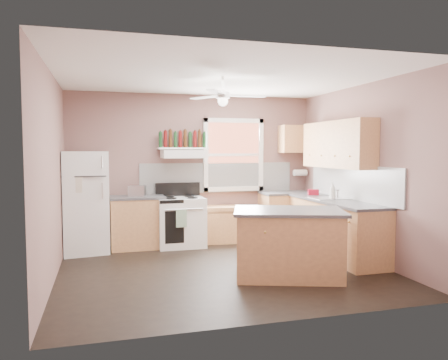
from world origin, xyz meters
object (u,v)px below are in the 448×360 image
object	(u,v)px
cart	(222,224)
island	(288,245)
stove	(181,222)
toaster	(137,191)
refrigerator	(84,202)

from	to	relation	value
cart	island	bearing A→B (deg)	-76.54
stove	cart	xyz separation A→B (m)	(0.79, 0.14, -0.10)
toaster	island	bearing A→B (deg)	-32.64
refrigerator	toaster	bearing A→B (deg)	-0.16
toaster	stove	world-z (taller)	toaster
toaster	stove	xyz separation A→B (m)	(0.74, -0.07, -0.56)
toaster	cart	size ratio (longest dim) A/B	0.42
stove	cart	size ratio (longest dim) A/B	1.29
stove	island	world-z (taller)	same
stove	island	xyz separation A→B (m)	(1.07, -2.19, 0.00)
stove	refrigerator	bearing A→B (deg)	-178.03
toaster	refrigerator	bearing A→B (deg)	-153.77
refrigerator	stove	distance (m)	1.66
refrigerator	toaster	distance (m)	0.89
refrigerator	island	world-z (taller)	refrigerator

